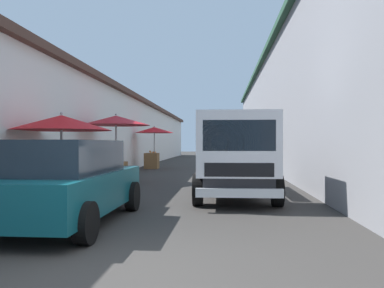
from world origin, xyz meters
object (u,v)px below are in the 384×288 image
Objects in this scene: fruit_stall_far_right at (116,131)px; plastic_stool at (230,166)px; fruit_stall_near_left at (154,138)px; fruit_stall_mid_lane at (61,133)px; hatchback_car at (65,181)px; vendor_by_crates at (240,152)px; delivery_truck at (236,158)px.

fruit_stall_far_right reaches higher than plastic_stool.
fruit_stall_mid_lane is (-11.64, 0.17, -0.04)m from fruit_stall_near_left.
hatchback_car is 2.54× the size of vendor_by_crates.
fruit_stall_far_right is 5.61× the size of plastic_stool.
fruit_stall_far_right is 6.97m from hatchback_car.
plastic_stool is at bearing -0.23° from delivery_truck.
plastic_stool is (8.44, -0.03, -0.71)m from delivery_truck.
fruit_stall_near_left is 0.97× the size of fruit_stall_mid_lane.
hatchback_car is 0.79× the size of delivery_truck.
fruit_stall_mid_lane is 5.54× the size of plastic_stool.
delivery_truck is at bearing -86.86° from fruit_stall_mid_lane.
fruit_stall_mid_lane is at bearing 179.17° from fruit_stall_near_left.
fruit_stall_far_right reaches higher than fruit_stall_near_left.
fruit_stall_near_left is 12.13m from delivery_truck.
hatchback_car is 11.65m from plastic_stool.
fruit_stall_near_left is 7.38m from fruit_stall_far_right.
delivery_truck reaches higher than hatchback_car.
fruit_stall_far_right is 1.01× the size of fruit_stall_mid_lane.
delivery_truck is at bearing -160.39° from fruit_stall_near_left.
hatchback_car is at bearing -171.40° from fruit_stall_far_right.
fruit_stall_near_left is 0.96× the size of fruit_stall_far_right.
fruit_stall_mid_lane is 2.95m from hatchback_car.
vendor_by_crates is 3.77m from plastic_stool.
plastic_stool is (11.23, -3.08, -0.41)m from hatchback_car.
plastic_stool is at bearing -15.35° from hatchback_car.
fruit_stall_far_right is 9.43m from vendor_by_crates.
fruit_stall_near_left is 5.39× the size of plastic_stool.
fruit_stall_near_left reaches higher than delivery_truck.
fruit_stall_near_left is 14.26m from hatchback_car.
fruit_stall_near_left is at bearing 19.61° from delivery_truck.
fruit_stall_mid_lane is 1.56× the size of vendor_by_crates.
hatchback_car is (-2.55, -1.18, -0.91)m from fruit_stall_mid_lane.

